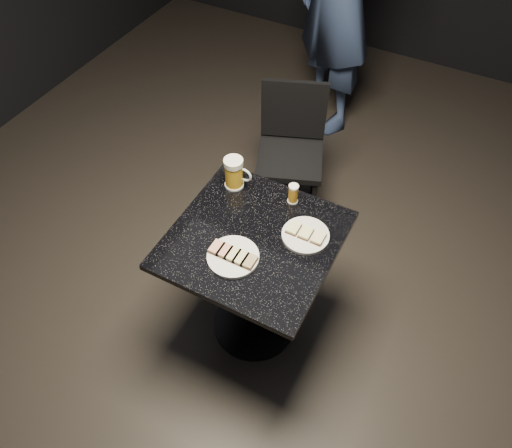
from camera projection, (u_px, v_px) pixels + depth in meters
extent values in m
plane|color=black|center=(254.00, 324.00, 2.71)|extent=(6.00, 6.00, 0.00)
cylinder|color=silver|center=(233.00, 257.00, 2.07)|extent=(0.22, 0.22, 0.01)
cylinder|color=silver|center=(305.00, 235.00, 2.14)|extent=(0.21, 0.21, 0.01)
cylinder|color=black|center=(254.00, 323.00, 2.70)|extent=(0.44, 0.44, 0.03)
cylinder|color=black|center=(254.00, 286.00, 2.43)|extent=(0.10, 0.10, 0.69)
cube|color=black|center=(254.00, 240.00, 2.15)|extent=(0.70, 0.70, 0.03)
cylinder|color=silver|center=(234.00, 184.00, 2.34)|extent=(0.09, 0.09, 0.01)
cylinder|color=gold|center=(234.00, 174.00, 2.29)|extent=(0.08, 0.08, 0.12)
cylinder|color=white|center=(233.00, 162.00, 2.24)|extent=(0.09, 0.09, 0.03)
torus|color=silver|center=(244.00, 175.00, 2.28)|extent=(0.08, 0.01, 0.08)
cylinder|color=silver|center=(293.00, 201.00, 2.28)|extent=(0.05, 0.05, 0.01)
cylinder|color=orange|center=(293.00, 194.00, 2.25)|extent=(0.04, 0.04, 0.08)
cylinder|color=white|center=(294.00, 187.00, 2.21)|extent=(0.05, 0.05, 0.01)
cube|color=black|center=(290.00, 159.00, 2.91)|extent=(0.49, 0.49, 0.04)
cylinder|color=black|center=(259.00, 204.00, 3.00)|extent=(0.03, 0.03, 0.43)
cylinder|color=black|center=(313.00, 208.00, 2.97)|extent=(0.03, 0.03, 0.43)
cylinder|color=black|center=(265.00, 167.00, 3.20)|extent=(0.03, 0.03, 0.43)
cylinder|color=black|center=(315.00, 171.00, 3.18)|extent=(0.03, 0.03, 0.43)
cube|color=black|center=(294.00, 110.00, 2.85)|extent=(0.36, 0.16, 0.38)
cube|color=#4C3521|center=(217.00, 248.00, 2.08)|extent=(0.05, 0.07, 0.01)
cube|color=tan|center=(217.00, 247.00, 2.07)|extent=(0.05, 0.07, 0.01)
cube|color=#4C3521|center=(225.00, 252.00, 2.07)|extent=(0.05, 0.07, 0.01)
cube|color=tan|center=(225.00, 250.00, 2.06)|extent=(0.05, 0.07, 0.01)
cube|color=#4C3521|center=(233.00, 255.00, 2.06)|extent=(0.05, 0.07, 0.01)
cube|color=#D1D184|center=(233.00, 254.00, 2.05)|extent=(0.05, 0.07, 0.01)
cube|color=#4C3521|center=(241.00, 258.00, 2.05)|extent=(0.05, 0.07, 0.01)
cube|color=#D1D184|center=(241.00, 257.00, 2.04)|extent=(0.05, 0.07, 0.01)
cube|color=#4C3521|center=(249.00, 262.00, 2.04)|extent=(0.05, 0.07, 0.01)
cube|color=#8C7251|center=(249.00, 261.00, 2.03)|extent=(0.05, 0.07, 0.01)
cube|color=#4C3521|center=(293.00, 229.00, 2.15)|extent=(0.05, 0.07, 0.01)
cube|color=#D1D184|center=(294.00, 227.00, 2.14)|extent=(0.05, 0.07, 0.01)
cube|color=#4C3521|center=(306.00, 233.00, 2.13)|extent=(0.05, 0.07, 0.01)
cube|color=#D1D184|center=(306.00, 232.00, 2.13)|extent=(0.05, 0.07, 0.01)
cube|color=#4C3521|center=(318.00, 238.00, 2.12)|extent=(0.05, 0.07, 0.01)
cube|color=beige|center=(318.00, 237.00, 2.11)|extent=(0.05, 0.07, 0.01)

